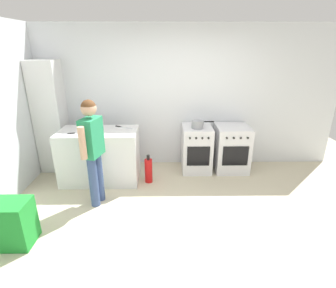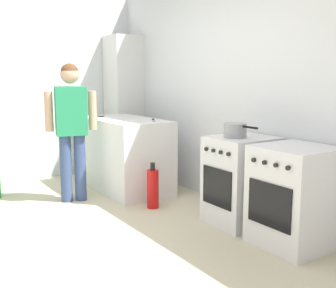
# 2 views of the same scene
# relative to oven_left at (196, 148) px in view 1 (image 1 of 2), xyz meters

# --- Properties ---
(ground_plane) EXTENTS (8.00, 8.00, 0.00)m
(ground_plane) POSITION_rel_oven_left_xyz_m (-0.35, -1.58, -0.43)
(ground_plane) COLOR beige
(back_wall) EXTENTS (6.00, 0.10, 2.60)m
(back_wall) POSITION_rel_oven_left_xyz_m (-0.35, 0.37, 0.87)
(back_wall) COLOR silver
(back_wall) RESTS_ON ground
(counter_unit) EXTENTS (1.30, 0.70, 0.90)m
(counter_unit) POSITION_rel_oven_left_xyz_m (-1.70, -0.38, 0.02)
(counter_unit) COLOR silver
(counter_unit) RESTS_ON ground
(oven_left) EXTENTS (0.53, 0.62, 0.85)m
(oven_left) POSITION_rel_oven_left_xyz_m (0.00, 0.00, 0.00)
(oven_left) COLOR silver
(oven_left) RESTS_ON ground
(oven_right) EXTENTS (0.60, 0.62, 0.85)m
(oven_right) POSITION_rel_oven_left_xyz_m (0.65, 0.00, 0.00)
(oven_right) COLOR silver
(oven_right) RESTS_ON ground
(pot) EXTENTS (0.40, 0.22, 0.14)m
(pot) POSITION_rel_oven_left_xyz_m (-0.01, -0.09, 0.49)
(pot) COLOR gray
(pot) RESTS_ON oven_left
(knife_paring) EXTENTS (0.21, 0.08, 0.01)m
(knife_paring) POSITION_rel_oven_left_xyz_m (-2.12, -0.53, 0.48)
(knife_paring) COLOR silver
(knife_paring) RESTS_ON counter_unit
(knife_bread) EXTENTS (0.32, 0.19, 0.01)m
(knife_bread) POSITION_rel_oven_left_xyz_m (-1.31, -0.20, 0.48)
(knife_bread) COLOR silver
(knife_bread) RESTS_ON counter_unit
(person) EXTENTS (0.28, 0.56, 1.56)m
(person) POSITION_rel_oven_left_xyz_m (-1.60, -1.10, 0.50)
(person) COLOR #384C7A
(person) RESTS_ON ground
(fire_extinguisher) EXTENTS (0.13, 0.13, 0.50)m
(fire_extinguisher) POSITION_rel_oven_left_xyz_m (-0.87, -0.48, -0.21)
(fire_extinguisher) COLOR red
(fire_extinguisher) RESTS_ON ground
(recycling_crate_lower) EXTENTS (0.52, 0.36, 0.28)m
(recycling_crate_lower) POSITION_rel_oven_left_xyz_m (-2.41, -1.97, -0.29)
(recycling_crate_lower) COLOR #1E842D
(recycling_crate_lower) RESTS_ON ground
(recycling_crate_upper) EXTENTS (0.52, 0.36, 0.28)m
(recycling_crate_upper) POSITION_rel_oven_left_xyz_m (-2.41, -1.97, -0.01)
(recycling_crate_upper) COLOR #1E842D
(recycling_crate_upper) RESTS_ON recycling_crate_lower
(larder_cabinet) EXTENTS (0.48, 0.44, 2.00)m
(larder_cabinet) POSITION_rel_oven_left_xyz_m (-2.65, 0.10, 0.57)
(larder_cabinet) COLOR silver
(larder_cabinet) RESTS_ON ground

